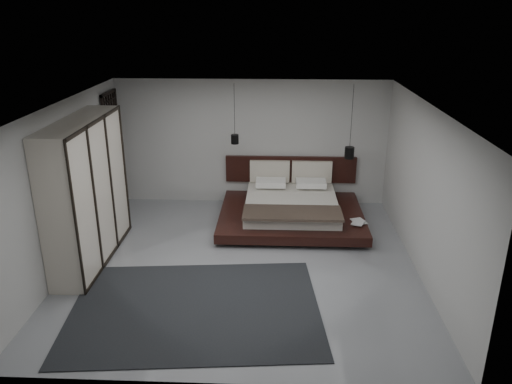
{
  "coord_description": "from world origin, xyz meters",
  "views": [
    {
      "loc": [
        0.57,
        -7.79,
        4.26
      ],
      "look_at": [
        0.18,
        1.2,
        0.9
      ],
      "focal_mm": 35.0,
      "sensor_mm": 36.0,
      "label": 1
    }
  ],
  "objects_px": {
    "wardrobe": "(86,192)",
    "rug": "(196,308)",
    "bed": "(291,208)",
    "pendant_left": "(235,139)",
    "pendant_right": "(349,153)",
    "lattice_screen": "(114,152)"
  },
  "relations": [
    {
      "from": "lattice_screen",
      "to": "wardrobe",
      "type": "xyz_separation_m",
      "value": [
        0.25,
        -2.34,
        -0.04
      ]
    },
    {
      "from": "rug",
      "to": "lattice_screen",
      "type": "bearing_deg",
      "value": 120.97
    },
    {
      "from": "lattice_screen",
      "to": "pendant_left",
      "type": "distance_m",
      "value": 2.65
    },
    {
      "from": "wardrobe",
      "to": "lattice_screen",
      "type": "bearing_deg",
      "value": 96.13
    },
    {
      "from": "pendant_left",
      "to": "pendant_right",
      "type": "relative_size",
      "value": 0.81
    },
    {
      "from": "pendant_right",
      "to": "lattice_screen",
      "type": "bearing_deg",
      "value": 179.19
    },
    {
      "from": "bed",
      "to": "pendant_right",
      "type": "height_order",
      "value": "pendant_right"
    },
    {
      "from": "bed",
      "to": "rug",
      "type": "bearing_deg",
      "value": -114.18
    },
    {
      "from": "pendant_left",
      "to": "rug",
      "type": "bearing_deg",
      "value": -94.41
    },
    {
      "from": "lattice_screen",
      "to": "pendant_left",
      "type": "xyz_separation_m",
      "value": [
        2.63,
        -0.07,
        0.34
      ]
    },
    {
      "from": "pendant_left",
      "to": "pendant_right",
      "type": "xyz_separation_m",
      "value": [
        2.41,
        0.0,
        -0.27
      ]
    },
    {
      "from": "lattice_screen",
      "to": "rug",
      "type": "height_order",
      "value": "lattice_screen"
    },
    {
      "from": "lattice_screen",
      "to": "pendant_right",
      "type": "distance_m",
      "value": 5.04
    },
    {
      "from": "pendant_right",
      "to": "bed",
      "type": "bearing_deg",
      "value": -158.42
    },
    {
      "from": "rug",
      "to": "pendant_right",
      "type": "bearing_deg",
      "value": 54.68
    },
    {
      "from": "wardrobe",
      "to": "rug",
      "type": "height_order",
      "value": "wardrobe"
    },
    {
      "from": "wardrobe",
      "to": "rug",
      "type": "distance_m",
      "value": 2.88
    },
    {
      "from": "bed",
      "to": "wardrobe",
      "type": "bearing_deg",
      "value": -153.38
    },
    {
      "from": "pendant_right",
      "to": "rug",
      "type": "bearing_deg",
      "value": -125.32
    },
    {
      "from": "wardrobe",
      "to": "rug",
      "type": "xyz_separation_m",
      "value": [
        2.08,
        -1.55,
        -1.25
      ]
    },
    {
      "from": "pendant_right",
      "to": "wardrobe",
      "type": "xyz_separation_m",
      "value": [
        -4.79,
        -2.27,
        -0.12
      ]
    },
    {
      "from": "wardrobe",
      "to": "rug",
      "type": "relative_size",
      "value": 0.7
    }
  ]
}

